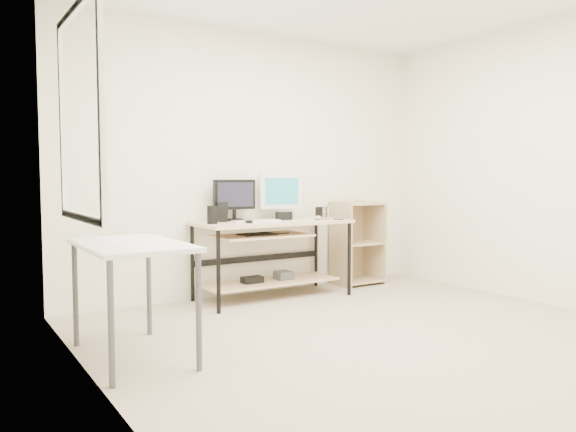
# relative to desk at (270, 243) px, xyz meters

# --- Properties ---
(room) EXTENTS (4.01, 4.01, 2.62)m
(room) POSITION_rel_desk_xyz_m (-0.11, -1.62, 0.78)
(room) COLOR #B8A78D
(room) RESTS_ON ground
(desk) EXTENTS (1.50, 0.65, 0.75)m
(desk) POSITION_rel_desk_xyz_m (0.00, 0.00, 0.00)
(desk) COLOR beige
(desk) RESTS_ON ground
(side_table) EXTENTS (0.60, 1.00, 0.75)m
(side_table) POSITION_rel_desk_xyz_m (-1.65, -1.06, 0.13)
(side_table) COLOR silver
(side_table) RESTS_ON ground
(shelf_unit) EXTENTS (0.50, 0.40, 0.90)m
(shelf_unit) POSITION_rel_desk_xyz_m (1.18, 0.16, -0.09)
(shelf_unit) COLOR tan
(shelf_unit) RESTS_ON ground
(black_monitor) EXTENTS (0.43, 0.18, 0.39)m
(black_monitor) POSITION_rel_desk_xyz_m (-0.28, 0.20, 0.44)
(black_monitor) COLOR black
(black_monitor) RESTS_ON desk
(white_imac) EXTENTS (0.43, 0.14, 0.46)m
(white_imac) POSITION_rel_desk_xyz_m (0.24, 0.19, 0.48)
(white_imac) COLOR silver
(white_imac) RESTS_ON desk
(keyboard) EXTENTS (0.47, 0.14, 0.02)m
(keyboard) POSITION_rel_desk_xyz_m (-0.18, -0.04, 0.22)
(keyboard) COLOR silver
(keyboard) RESTS_ON desk
(mouse) EXTENTS (0.11, 0.14, 0.04)m
(mouse) POSITION_rel_desk_xyz_m (0.47, -0.13, 0.23)
(mouse) COLOR #B0B0B5
(mouse) RESTS_ON desk
(center_speaker) EXTENTS (0.16, 0.09, 0.08)m
(center_speaker) POSITION_rel_desk_xyz_m (0.18, 0.03, 0.25)
(center_speaker) COLOR black
(center_speaker) RESTS_ON desk
(speaker_left) EXTENTS (0.11, 0.11, 0.18)m
(speaker_left) POSITION_rel_desk_xyz_m (-0.44, 0.14, 0.31)
(speaker_left) COLOR black
(speaker_left) RESTS_ON desk
(speaker_right) EXTENTS (0.10, 0.10, 0.11)m
(speaker_right) POSITION_rel_desk_xyz_m (0.72, 0.17, 0.26)
(speaker_right) COLOR black
(speaker_right) RESTS_ON desk
(audio_controller) EXTENTS (0.09, 0.08, 0.16)m
(audio_controller) POSITION_rel_desk_xyz_m (-0.62, -0.03, 0.29)
(audio_controller) COLOR black
(audio_controller) RESTS_ON desk
(volume_puck) EXTENTS (0.09, 0.09, 0.03)m
(volume_puck) POSITION_rel_desk_xyz_m (-0.30, -0.13, 0.23)
(volume_puck) COLOR black
(volume_puck) RESTS_ON desk
(smartphone) EXTENTS (0.08, 0.11, 0.01)m
(smartphone) POSITION_rel_desk_xyz_m (0.65, -0.22, 0.22)
(smartphone) COLOR black
(smartphone) RESTS_ON desk
(coaster) EXTENTS (0.10, 0.10, 0.01)m
(coaster) POSITION_rel_desk_xyz_m (0.56, -0.14, 0.21)
(coaster) COLOR #A47A4A
(coaster) RESTS_ON desk
(drinking_glass) EXTENTS (0.08, 0.08, 0.13)m
(drinking_glass) POSITION_rel_desk_xyz_m (0.56, -0.14, 0.28)
(drinking_glass) COLOR white
(drinking_glass) RESTS_ON coaster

